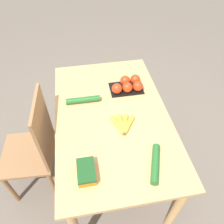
% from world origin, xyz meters
% --- Properties ---
extents(ground_plane, '(12.00, 12.00, 0.00)m').
position_xyz_m(ground_plane, '(0.00, 0.00, 0.00)').
color(ground_plane, '#665B51').
extents(dining_table, '(1.32, 0.82, 0.76)m').
position_xyz_m(dining_table, '(0.00, 0.00, 0.65)').
color(dining_table, tan).
rests_on(dining_table, ground_plane).
extents(chair, '(0.44, 0.43, 0.98)m').
position_xyz_m(chair, '(-0.01, 0.61, 0.50)').
color(chair, '#8E6642').
rests_on(chair, ground_plane).
extents(banana_bunch, '(0.18, 0.18, 0.03)m').
position_xyz_m(banana_bunch, '(-0.12, -0.06, 0.77)').
color(banana_bunch, brown).
rests_on(banana_bunch, dining_table).
extents(tomato_pack, '(0.18, 0.26, 0.09)m').
position_xyz_m(tomato_pack, '(0.26, -0.18, 0.80)').
color(tomato_pack, black).
rests_on(tomato_pack, dining_table).
extents(carrot_bag, '(0.16, 0.10, 0.06)m').
position_xyz_m(carrot_bag, '(-0.44, 0.23, 0.79)').
color(carrot_bag, orange).
rests_on(carrot_bag, dining_table).
extents(cucumber_near, '(0.26, 0.13, 0.05)m').
position_xyz_m(cucumber_near, '(-0.45, -0.18, 0.78)').
color(cucumber_near, '#236028').
rests_on(cucumber_near, dining_table).
extents(cucumber_far, '(0.05, 0.26, 0.05)m').
position_xyz_m(cucumber_far, '(0.17, 0.19, 0.78)').
color(cucumber_far, '#236028').
rests_on(cucumber_far, dining_table).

